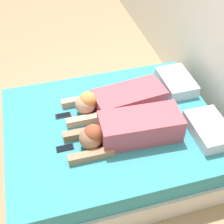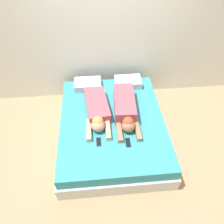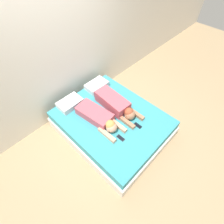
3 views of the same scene
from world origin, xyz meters
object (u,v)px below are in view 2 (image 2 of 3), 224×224
Objects in this scene: person_left at (97,111)px; cell_phone_left at (99,142)px; pillow_head_left at (88,84)px; pillow_head_right at (128,82)px; person_right at (125,109)px; cell_phone_right at (128,143)px; bed at (112,128)px.

person_left is 6.73× the size of cell_phone_left.
pillow_head_left is 3.09× the size of cell_phone_left.
pillow_head_right is 3.09× the size of cell_phone_left.
pillow_head_left is 0.92m from person_right.
pillow_head_left is at bearing 128.73° from person_right.
pillow_head_left is at bearing 112.91° from cell_phone_right.
cell_phone_right is (-0.03, -0.57, -0.11)m from person_right.
person_left is at bearing -78.85° from pillow_head_left.
person_left is at bearing -129.61° from pillow_head_right.
person_right reaches higher than cell_phone_left.
bed is 13.46× the size of cell_phone_left.
cell_phone_right is at bearing -97.86° from pillow_head_right.
pillow_head_right is at bearing 50.39° from person_left.
pillow_head_right is 1.37m from cell_phone_left.
person_right reaches higher than person_left.
cell_phone_right is at bearing -93.22° from person_right.
pillow_head_left is at bearing 180.00° from pillow_head_right.
person_right is at bearing 49.48° from cell_phone_left.
person_left is (0.14, -0.70, 0.03)m from pillow_head_left.
cell_phone_left is (-0.59, -1.23, -0.05)m from pillow_head_right.
person_right is at bearing -51.27° from pillow_head_left.
pillow_head_right is 0.46× the size of person_left.
person_left is at bearing 154.66° from bed.
person_left is 0.44m from person_right.
person_right is 6.86× the size of cell_phone_right.
cell_phone_left is 0.41m from cell_phone_right.
pillow_head_left is at bearing 96.09° from cell_phone_left.
bed is at bearing -25.34° from person_left.
person_left is 6.73× the size of cell_phone_right.
cell_phone_left is (-0.23, -0.43, 0.23)m from bed.
person_right is at bearing 22.95° from bed.
person_right reaches higher than bed.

